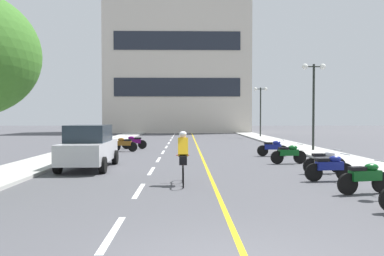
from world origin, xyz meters
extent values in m
plane|color=#47474C|center=(0.00, 21.00, 0.00)|extent=(140.00, 140.00, 0.00)
cube|color=#A8A8A3|center=(-7.20, 24.00, 0.06)|extent=(2.40, 72.00, 0.12)
cube|color=#A8A8A3|center=(7.20, 24.00, 0.06)|extent=(2.40, 72.00, 0.12)
cube|color=silver|center=(-2.00, 2.00, 0.00)|extent=(0.14, 2.20, 0.01)
cube|color=silver|center=(-2.00, 6.00, 0.00)|extent=(0.14, 2.20, 0.01)
cube|color=silver|center=(-2.00, 10.00, 0.00)|extent=(0.14, 2.20, 0.01)
cube|color=silver|center=(-2.00, 14.00, 0.00)|extent=(0.14, 2.20, 0.01)
cube|color=silver|center=(-2.00, 18.00, 0.00)|extent=(0.14, 2.20, 0.01)
cube|color=silver|center=(-2.00, 22.00, 0.00)|extent=(0.14, 2.20, 0.01)
cube|color=silver|center=(-2.00, 26.00, 0.00)|extent=(0.14, 2.20, 0.01)
cube|color=silver|center=(-2.00, 30.00, 0.00)|extent=(0.14, 2.20, 0.01)
cube|color=silver|center=(-2.00, 34.00, 0.00)|extent=(0.14, 2.20, 0.01)
cube|color=silver|center=(-2.00, 38.00, 0.00)|extent=(0.14, 2.20, 0.01)
cube|color=silver|center=(-2.00, 42.00, 0.00)|extent=(0.14, 2.20, 0.01)
cube|color=silver|center=(-2.00, 46.00, 0.00)|extent=(0.14, 2.20, 0.01)
cube|color=gold|center=(0.25, 24.00, 0.00)|extent=(0.12, 66.00, 0.01)
cube|color=beige|center=(-1.69, 49.54, 10.28)|extent=(20.04, 9.08, 20.56)
cube|color=#1E232D|center=(-1.69, 44.95, 6.17)|extent=(16.83, 0.10, 2.47)
cube|color=#1E232D|center=(-1.69, 44.95, 12.34)|extent=(16.83, 0.10, 2.47)
cylinder|color=black|center=(7.29, 18.08, 2.77)|extent=(0.14, 0.14, 5.30)
cylinder|color=black|center=(7.29, 18.08, 5.27)|extent=(1.10, 0.08, 0.08)
sphere|color=white|center=(6.74, 18.08, 5.27)|extent=(0.36, 0.36, 0.36)
sphere|color=white|center=(7.84, 18.08, 5.27)|extent=(0.36, 0.36, 0.36)
cylinder|color=black|center=(7.38, 34.65, 2.71)|extent=(0.14, 0.14, 5.18)
cylinder|color=black|center=(7.38, 34.65, 5.15)|extent=(1.10, 0.08, 0.08)
sphere|color=white|center=(6.83, 34.65, 5.15)|extent=(0.36, 0.36, 0.36)
sphere|color=white|center=(7.93, 34.65, 5.15)|extent=(0.36, 0.36, 0.36)
cylinder|color=black|center=(-5.55, 12.13, 0.32)|extent=(0.23, 0.64, 0.64)
cylinder|color=black|center=(-3.85, 12.17, 0.32)|extent=(0.23, 0.64, 0.64)
cylinder|color=black|center=(-5.48, 9.33, 0.32)|extent=(0.23, 0.64, 0.64)
cylinder|color=black|center=(-3.78, 9.37, 0.32)|extent=(0.23, 0.64, 0.64)
cube|color=#B7B7BC|center=(-4.66, 10.75, 0.72)|extent=(1.79, 4.24, 0.80)
cube|color=#1E2833|center=(-4.66, 10.75, 1.47)|extent=(1.61, 2.23, 0.70)
cylinder|color=black|center=(4.89, 5.52, 0.30)|extent=(0.61, 0.22, 0.60)
cylinder|color=black|center=(3.82, 5.29, 0.30)|extent=(0.61, 0.22, 0.60)
cube|color=#0C4C19|center=(4.35, 5.41, 0.52)|extent=(0.94, 0.46, 0.28)
ellipsoid|color=#0C4C19|center=(4.55, 5.45, 0.74)|extent=(0.48, 0.33, 0.22)
cube|color=black|center=(4.11, 5.35, 0.72)|extent=(0.48, 0.33, 0.10)
cylinder|color=silver|center=(4.89, 5.52, 0.90)|extent=(0.16, 0.59, 0.03)
cylinder|color=black|center=(4.72, 7.57, 0.30)|extent=(0.61, 0.17, 0.60)
cylinder|color=black|center=(3.62, 7.44, 0.30)|extent=(0.61, 0.17, 0.60)
cube|color=navy|center=(4.17, 7.51, 0.52)|extent=(0.93, 0.38, 0.28)
ellipsoid|color=navy|center=(4.37, 7.53, 0.74)|extent=(0.46, 0.29, 0.22)
cube|color=black|center=(3.92, 7.48, 0.72)|extent=(0.46, 0.29, 0.10)
cylinder|color=silver|center=(4.72, 7.57, 0.90)|extent=(0.10, 0.60, 0.03)
cylinder|color=black|center=(5.18, 9.22, 0.30)|extent=(0.61, 0.18, 0.60)
cylinder|color=black|center=(4.09, 9.08, 0.30)|extent=(0.61, 0.18, 0.60)
cube|color=#B2B2B7|center=(4.63, 9.15, 0.52)|extent=(0.93, 0.40, 0.28)
ellipsoid|color=#B2B2B7|center=(4.83, 9.18, 0.74)|extent=(0.47, 0.30, 0.22)
cube|color=black|center=(4.38, 9.12, 0.72)|extent=(0.47, 0.30, 0.10)
cylinder|color=silver|center=(5.18, 9.22, 0.90)|extent=(0.11, 0.60, 0.03)
cylinder|color=black|center=(4.65, 12.25, 0.30)|extent=(0.61, 0.18, 0.60)
cylinder|color=black|center=(3.56, 12.11, 0.30)|extent=(0.61, 0.18, 0.60)
cube|color=#0C4C19|center=(4.11, 12.18, 0.52)|extent=(0.93, 0.39, 0.28)
ellipsoid|color=#0C4C19|center=(4.31, 12.21, 0.74)|extent=(0.47, 0.30, 0.22)
cube|color=black|center=(3.86, 12.15, 0.72)|extent=(0.47, 0.30, 0.10)
cylinder|color=silver|center=(4.65, 12.25, 0.90)|extent=(0.11, 0.60, 0.03)
cylinder|color=black|center=(4.71, 15.46, 0.30)|extent=(0.61, 0.14, 0.60)
cylinder|color=black|center=(3.61, 15.54, 0.30)|extent=(0.61, 0.14, 0.60)
cube|color=navy|center=(4.16, 15.50, 0.52)|extent=(0.92, 0.34, 0.28)
ellipsoid|color=navy|center=(4.36, 15.48, 0.74)|extent=(0.46, 0.27, 0.22)
cube|color=black|center=(3.91, 15.52, 0.72)|extent=(0.46, 0.27, 0.10)
cylinder|color=silver|center=(4.71, 15.46, 0.90)|extent=(0.07, 0.60, 0.03)
cylinder|color=black|center=(-5.00, 18.63, 0.30)|extent=(0.61, 0.21, 0.60)
cylinder|color=black|center=(-3.92, 18.42, 0.30)|extent=(0.61, 0.21, 0.60)
cube|color=brown|center=(-4.46, 18.53, 0.52)|extent=(0.94, 0.45, 0.28)
ellipsoid|color=brown|center=(-4.66, 18.56, 0.74)|extent=(0.48, 0.32, 0.22)
cube|color=black|center=(-4.22, 18.48, 0.72)|extent=(0.48, 0.32, 0.10)
cylinder|color=silver|center=(-5.00, 18.63, 0.90)|extent=(0.14, 0.59, 0.03)
cylinder|color=black|center=(-4.65, 20.51, 0.30)|extent=(0.61, 0.14, 0.60)
cylinder|color=black|center=(-3.55, 20.43, 0.30)|extent=(0.61, 0.14, 0.60)
cube|color=#590C59|center=(-4.10, 20.47, 0.52)|extent=(0.92, 0.34, 0.28)
ellipsoid|color=#590C59|center=(-4.30, 20.49, 0.74)|extent=(0.46, 0.27, 0.22)
cube|color=black|center=(-3.85, 20.46, 0.72)|extent=(0.46, 0.27, 0.10)
cylinder|color=silver|center=(-4.65, 20.51, 0.90)|extent=(0.07, 0.60, 0.03)
torus|color=black|center=(-0.73, 7.51, 0.34)|extent=(0.05, 0.72, 0.72)
torus|color=black|center=(-0.71, 6.46, 0.34)|extent=(0.05, 0.72, 0.72)
cylinder|color=red|center=(-0.72, 6.96, 0.64)|extent=(0.06, 0.95, 0.04)
cube|color=black|center=(-0.72, 6.81, 0.86)|extent=(0.10, 0.20, 0.06)
cylinder|color=red|center=(-0.73, 7.41, 0.89)|extent=(0.42, 0.04, 0.03)
cube|color=black|center=(-0.72, 6.86, 0.79)|extent=(0.25, 0.36, 0.28)
cube|color=yellow|center=(-0.72, 7.01, 1.19)|extent=(0.33, 0.46, 0.61)
sphere|color=beige|center=(-0.73, 7.14, 1.54)|extent=(0.20, 0.20, 0.20)
ellipsoid|color=white|center=(-0.73, 7.14, 1.61)|extent=(0.24, 0.26, 0.16)
camera|label=1|loc=(-0.66, -4.83, 2.14)|focal=34.89mm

